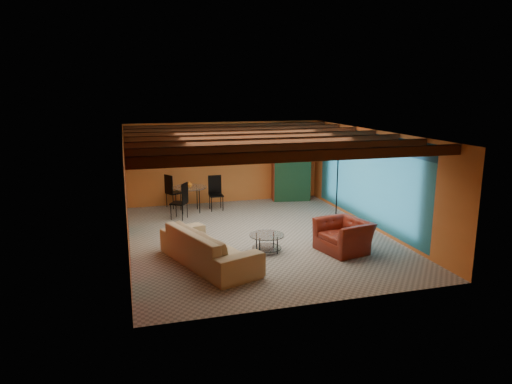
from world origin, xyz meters
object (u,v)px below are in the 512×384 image
object	(u,v)px
coffee_table	(267,243)
floor_lamp	(337,186)
vase	(189,174)
armoire	(290,169)
dining_table	(190,195)
sofa	(209,247)
potted_plant	(290,131)
armchair	(344,236)

from	to	relation	value
coffee_table	floor_lamp	size ratio (longest dim) A/B	0.41
coffee_table	vase	world-z (taller)	vase
armoire	floor_lamp	world-z (taller)	armoire
dining_table	floor_lamp	bearing A→B (deg)	-27.30
armoire	dining_table	bearing A→B (deg)	-159.63
sofa	potted_plant	distance (m)	6.76
dining_table	armoire	distance (m)	3.66
dining_table	vase	world-z (taller)	vase
dining_table	armoire	world-z (taller)	armoire
armchair	dining_table	distance (m)	5.48
sofa	armchair	xyz separation A→B (m)	(3.21, -0.05, -0.02)
floor_lamp	vase	bearing A→B (deg)	152.70
potted_plant	armoire	bearing A→B (deg)	0.00
coffee_table	armoire	bearing A→B (deg)	64.43
sofa	potted_plant	xyz separation A→B (m)	(3.77, 5.25, 1.97)
sofa	dining_table	bearing A→B (deg)	-22.82
sofa	floor_lamp	world-z (taller)	floor_lamp
dining_table	vase	bearing A→B (deg)	0.00
potted_plant	vase	bearing A→B (deg)	-168.66
coffee_table	dining_table	bearing A→B (deg)	106.61
potted_plant	vase	size ratio (longest dim) A/B	2.74
coffee_table	vase	distance (m)	4.42
coffee_table	dining_table	xyz separation A→B (m)	(-1.23, 4.13, 0.34)
sofa	coffee_table	distance (m)	1.52
sofa	armchair	size ratio (longest dim) A/B	2.36
vase	coffee_table	bearing A→B (deg)	-73.39
coffee_table	floor_lamp	world-z (taller)	floor_lamp
armoire	vase	distance (m)	3.62
armchair	vase	world-z (taller)	vase
vase	armchair	bearing A→B (deg)	-56.91
armchair	potted_plant	bearing A→B (deg)	159.90
dining_table	armoire	xyz separation A→B (m)	(3.55, 0.71, 0.51)
armchair	vase	bearing A→B (deg)	-160.99
sofa	floor_lamp	xyz separation A→B (m)	(4.22, 2.47, 0.61)
armoire	coffee_table	bearing A→B (deg)	-106.54
coffee_table	dining_table	world-z (taller)	dining_table
floor_lamp	potted_plant	size ratio (longest dim) A/B	4.05
armchair	floor_lamp	xyz separation A→B (m)	(1.01, 2.53, 0.63)
sofa	floor_lamp	distance (m)	4.93
floor_lamp	vase	distance (m)	4.51
armchair	armoire	world-z (taller)	armoire
potted_plant	floor_lamp	bearing A→B (deg)	-80.80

